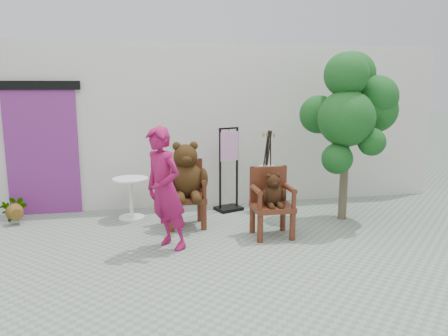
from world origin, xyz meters
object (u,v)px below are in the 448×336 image
person (165,189)px  chair_small (272,197)px  cafe_table (131,193)px  stool_bucket (267,175)px  chair_big (186,180)px  display_stand (229,179)px  tree (357,105)px

person → chair_small: bearing=62.2°
cafe_table → stool_bucket: stool_bucket is taller
chair_big → cafe_table: size_ratio=1.96×
chair_big → display_stand: display_stand is taller
chair_big → cafe_table: 1.11m
chair_small → cafe_table: (-2.09, 1.28, -0.16)m
person → display_stand: (1.24, 1.75, -0.27)m
cafe_table → tree: 4.02m
stool_bucket → tree: 1.98m
display_stand → stool_bucket: display_stand is taller
stool_bucket → chair_small: bearing=-104.0°
cafe_table → chair_big: bearing=-34.3°
stool_bucket → tree: (1.22, -0.87, 1.30)m
chair_small → tree: tree is taller
chair_small → tree: (1.56, 0.49, 1.34)m
person → stool_bucket: size_ratio=1.18×
chair_small → cafe_table: chair_small is taller
cafe_table → stool_bucket: 2.44m
chair_small → person: 1.64m
display_stand → person: bearing=-146.0°
person → cafe_table: size_ratio=2.44×
person → stool_bucket: bearing=92.2°
chair_big → tree: size_ratio=0.49×
tree → chair_big: bearing=176.0°
chair_big → cafe_table: chair_big is taller
person → tree: tree is taller
cafe_table → display_stand: display_stand is taller
display_stand → stool_bucket: size_ratio=1.04×
person → tree: 3.42m
chair_small → person: bearing=-169.4°
person → cafe_table: (-0.50, 1.58, -0.42)m
tree → person: bearing=-166.0°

